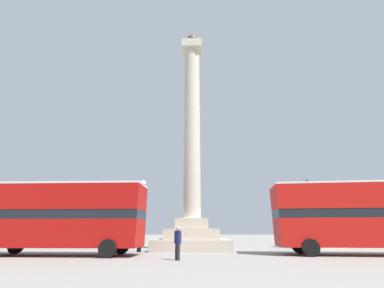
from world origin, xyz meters
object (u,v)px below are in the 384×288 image
object	(u,v)px
bus_a	(63,215)
equestrian_statue	(314,227)
street_lamp	(142,207)
monument_column	(192,176)
pedestrian_near_lamp	(178,241)
bus_b	(361,214)

from	to	relation	value
bus_a	equestrian_statue	world-z (taller)	equestrian_statue
bus_a	street_lamp	world-z (taller)	street_lamp
equestrian_statue	street_lamp	world-z (taller)	equestrian_statue
monument_column	pedestrian_near_lamp	distance (m)	9.49
bus_a	equestrian_statue	bearing A→B (deg)	25.01
equestrian_statue	bus_a	bearing A→B (deg)	-172.78
monument_column	bus_a	size ratio (longest dim) A/B	2.09
street_lamp	pedestrian_near_lamp	xyz separation A→B (m)	(3.24, -5.46, -2.27)
monument_column	bus_b	size ratio (longest dim) A/B	1.96
equestrian_statue	pedestrian_near_lamp	xyz separation A→B (m)	(-11.80, -11.05, -0.85)
bus_b	equestrian_statue	xyz separation A→B (m)	(0.25, 8.01, -0.68)
bus_a	pedestrian_near_lamp	world-z (taller)	bus_a
bus_a	street_lamp	xyz separation A→B (m)	(4.33, 3.14, 0.79)
street_lamp	pedestrian_near_lamp	size ratio (longest dim) A/B	3.13
bus_a	equestrian_statue	xyz separation A→B (m)	(19.37, 8.73, -0.63)
monument_column	bus_b	distance (m)	12.61
street_lamp	pedestrian_near_lamp	world-z (taller)	street_lamp
bus_a	bus_b	xyz separation A→B (m)	(19.12, 0.71, 0.05)
monument_column	street_lamp	world-z (taller)	monument_column
bus_a	bus_b	world-z (taller)	bus_b
bus_b	street_lamp	xyz separation A→B (m)	(-14.79, 2.43, 0.74)
pedestrian_near_lamp	street_lamp	bearing A→B (deg)	-5.96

